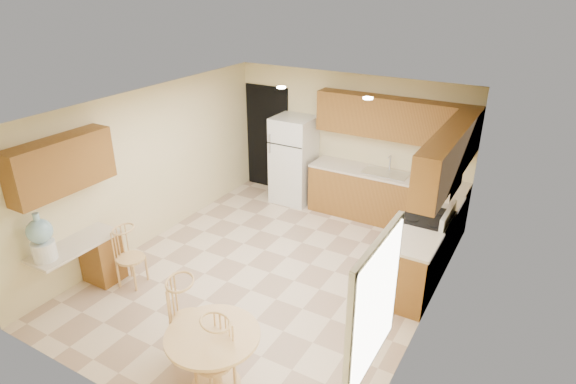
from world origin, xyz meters
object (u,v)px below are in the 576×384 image
Objects in this scene: dining_table at (214,353)px; water_crock at (41,239)px; refrigerator at (294,160)px; stove at (424,243)px; chair_desk at (125,254)px; chair_table_a at (182,316)px; chair_table_b at (208,358)px.

water_crock is (-2.66, 0.02, 0.59)m from dining_table.
stove is (2.88, -1.22, -0.36)m from refrigerator.
water_crock is at bearing -38.75° from chair_desk.
dining_table is at bearing 44.70° from chair_table_a.
chair_table_a is at bearing -76.44° from refrigerator.
water_crock is at bearing -139.94° from stove.
chair_desk is (-2.26, 1.00, -0.02)m from chair_table_b.
chair_table_a is 1.57× the size of water_crock.
chair_table_b is at bearing -71.78° from dining_table.
dining_table is 2.72m from water_crock.
chair_desk is (-0.60, -3.68, -0.30)m from refrigerator.
water_crock reaches higher than chair_table_a.
refrigerator is 1.70× the size of dining_table.
dining_table is 1.07× the size of chair_table_b.
chair_desk is (-2.21, 0.85, 0.06)m from dining_table.
chair_desk is at bearing -7.58° from chair_table_b.
chair_table_a is at bearing 164.47° from dining_table.
chair_table_b is 2.76m from water_crock.
dining_table is at bearing -0.33° from water_crock.
stove is at bearing 120.34° from chair_table_a.
stove reaches higher than chair_desk.
refrigerator is at bearing 109.51° from dining_table.
dining_table is 2.37m from chair_desk.
stove is 1.24× the size of chair_desk.
water_crock reaches higher than chair_desk.
chair_table_a is 1.11× the size of chair_table_b.
refrigerator is 3.74m from chair_desk.
water_crock reaches higher than stove.
water_crock is at bearing 179.67° from dining_table.
refrigerator reaches higher than dining_table.
stove is at bearing -92.97° from chair_table_b.
stove is 1.69× the size of water_crock.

